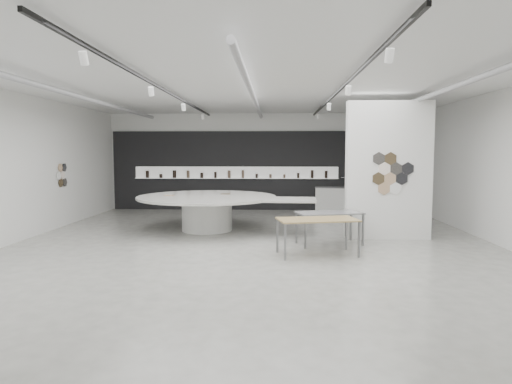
{
  "coord_description": "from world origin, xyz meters",
  "views": [
    {
      "loc": [
        0.54,
        -11.05,
        2.28
      ],
      "look_at": [
        0.02,
        1.2,
        1.21
      ],
      "focal_mm": 32.0,
      "sensor_mm": 36.0,
      "label": 1
    }
  ],
  "objects_px": {
    "partition_column": "(388,171)",
    "sample_table_stone": "(329,215)",
    "display_island": "(210,208)",
    "kitchen_counter": "(337,199)",
    "sample_table_wood": "(317,221)"
  },
  "relations": [
    {
      "from": "partition_column",
      "to": "sample_table_stone",
      "type": "height_order",
      "value": "partition_column"
    },
    {
      "from": "display_island",
      "to": "kitchen_counter",
      "type": "bearing_deg",
      "value": 49.13
    },
    {
      "from": "display_island",
      "to": "sample_table_wood",
      "type": "distance_m",
      "value": 4.16
    },
    {
      "from": "kitchen_counter",
      "to": "sample_table_wood",
      "type": "bearing_deg",
      "value": -93.05
    },
    {
      "from": "display_island",
      "to": "sample_table_stone",
      "type": "relative_size",
      "value": 3.04
    },
    {
      "from": "sample_table_stone",
      "to": "kitchen_counter",
      "type": "xyz_separation_m",
      "value": [
        1.05,
        6.34,
        -0.26
      ]
    },
    {
      "from": "partition_column",
      "to": "sample_table_wood",
      "type": "height_order",
      "value": "partition_column"
    },
    {
      "from": "sample_table_wood",
      "to": "kitchen_counter",
      "type": "bearing_deg",
      "value": 79.1
    },
    {
      "from": "sample_table_wood",
      "to": "kitchen_counter",
      "type": "distance_m",
      "value": 7.67
    },
    {
      "from": "kitchen_counter",
      "to": "partition_column",
      "type": "bearing_deg",
      "value": -76.21
    },
    {
      "from": "display_island",
      "to": "sample_table_wood",
      "type": "xyz_separation_m",
      "value": [
        2.84,
        -3.04,
        0.09
      ]
    },
    {
      "from": "sample_table_wood",
      "to": "partition_column",
      "type": "bearing_deg",
      "value": 44.88
    },
    {
      "from": "partition_column",
      "to": "sample_table_stone",
      "type": "xyz_separation_m",
      "value": [
        -1.62,
        -0.83,
        -1.06
      ]
    },
    {
      "from": "sample_table_wood",
      "to": "sample_table_stone",
      "type": "relative_size",
      "value": 1.09
    },
    {
      "from": "display_island",
      "to": "sample_table_wood",
      "type": "relative_size",
      "value": 2.79
    }
  ]
}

